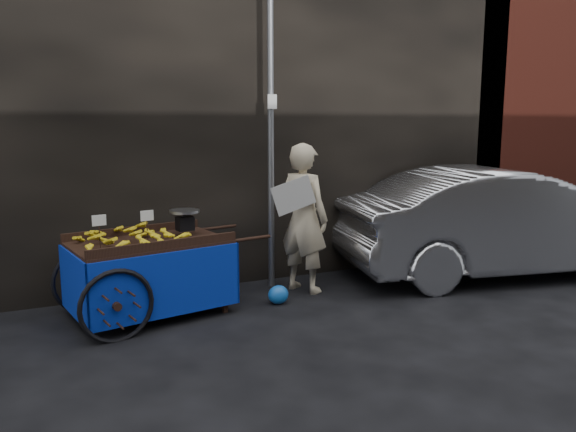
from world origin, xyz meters
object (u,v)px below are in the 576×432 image
plastic_bag (278,295)px  parked_car (503,222)px  banana_cart (145,249)px  vendor (304,218)px

plastic_bag → parked_car: (3.41, -0.09, 0.64)m
banana_cart → plastic_bag: size_ratio=9.55×
banana_cart → parked_car: size_ratio=0.53×
banana_cart → vendor: (2.02, 0.13, 0.19)m
banana_cart → parked_car: (4.92, -0.34, -0.00)m
plastic_bag → parked_car: bearing=-1.5°
banana_cart → parked_car: parked_car is taller
banana_cart → plastic_bag: (1.50, -0.25, -0.65)m
vendor → parked_car: (2.90, -0.47, -0.19)m
vendor → parked_car: 2.94m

